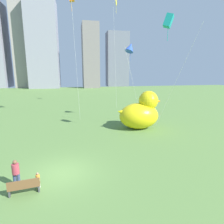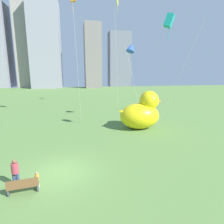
% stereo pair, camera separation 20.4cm
% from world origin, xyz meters
% --- Properties ---
extents(ground_plane, '(140.00, 140.00, 0.00)m').
position_xyz_m(ground_plane, '(0.00, 0.00, 0.00)').
color(ground_plane, '#5C8140').
extents(park_bench, '(1.67, 0.67, 0.90)m').
position_xyz_m(park_bench, '(-1.86, -1.88, 0.47)').
color(park_bench, brown).
rests_on(park_bench, ground).
extents(person_adult, '(0.40, 0.40, 1.64)m').
position_xyz_m(person_adult, '(-2.46, -1.02, 0.90)').
color(person_adult, '#38476B').
rests_on(person_adult, ground).
extents(person_child, '(0.23, 0.23, 0.93)m').
position_xyz_m(person_child, '(-1.24, -1.36, 0.51)').
color(person_child, silver).
rests_on(person_child, ground).
extents(giant_inflatable_duck, '(5.26, 3.38, 4.36)m').
position_xyz_m(giant_inflatable_duck, '(8.42, 8.71, 1.86)').
color(giant_inflatable_duck, yellow).
rests_on(giant_inflatable_duck, ground).
extents(city_skyline, '(55.73, 17.56, 36.18)m').
position_xyz_m(city_skyline, '(-9.35, 72.58, 15.84)').
color(city_skyline, gray).
rests_on(city_skyline, ground).
extents(kite_blue, '(2.58, 2.32, 10.21)m').
position_xyz_m(kite_blue, '(8.18, 12.55, 9.45)').
color(kite_blue, silver).
rests_on(kite_blue, ground).
extents(kite_teal, '(3.70, 3.68, 11.59)m').
position_xyz_m(kite_teal, '(9.50, 5.14, 10.86)').
color(kite_teal, silver).
rests_on(kite_teal, ground).
extents(kite_yellow, '(0.81, 1.21, 18.50)m').
position_xyz_m(kite_yellow, '(8.53, 22.71, 16.73)').
color(kite_yellow, silver).
rests_on(kite_yellow, ground).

